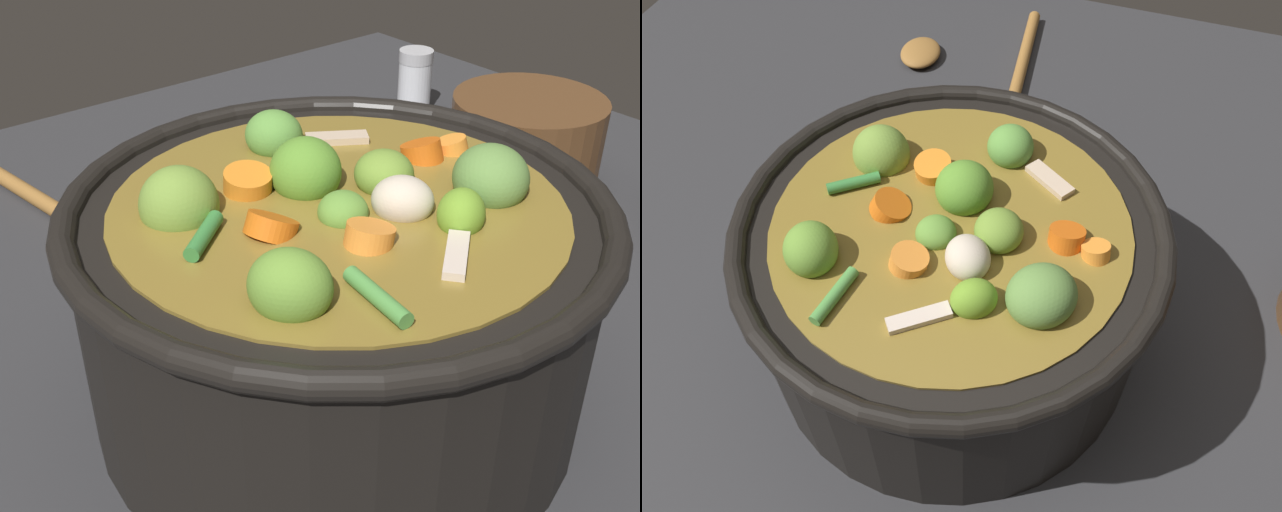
% 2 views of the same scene
% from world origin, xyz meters
% --- Properties ---
extents(ground_plane, '(1.10, 1.10, 0.00)m').
position_xyz_m(ground_plane, '(0.00, 0.00, 0.00)').
color(ground_plane, '#2D2D30').
extents(cooking_pot, '(0.31, 0.31, 0.17)m').
position_xyz_m(cooking_pot, '(-0.00, -0.00, 0.08)').
color(cooking_pot, black).
rests_on(cooking_pot, ground_plane).
extents(wooden_spoon, '(0.22, 0.17, 0.02)m').
position_xyz_m(wooden_spoon, '(-0.36, -0.11, 0.01)').
color(wooden_spoon, olive).
rests_on(wooden_spoon, ground_plane).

